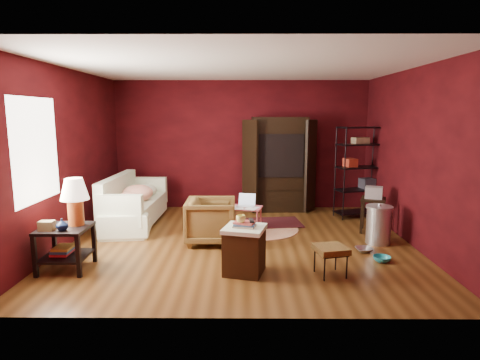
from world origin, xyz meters
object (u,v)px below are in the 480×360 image
at_px(hamper, 244,249).
at_px(tv_armoire, 279,162).
at_px(side_table, 70,215).
at_px(laptop_desk, 246,210).
at_px(armchair, 211,219).
at_px(sofa, 131,203).
at_px(wire_shelving, 360,168).

xyz_separation_m(hamper, tv_armoire, (0.75, 3.56, 0.72)).
bearing_deg(side_table, laptop_desk, 34.67).
height_order(armchair, hamper, armchair).
relative_size(armchair, side_table, 0.65).
bearing_deg(laptop_desk, side_table, -132.32).
xyz_separation_m(sofa, laptop_desk, (2.16, -0.54, 0.01)).
xyz_separation_m(armchair, side_table, (-1.80, -1.12, 0.34)).
height_order(side_table, wire_shelving, wire_shelving).
distance_m(side_table, hamper, 2.38).
xyz_separation_m(side_table, tv_armoire, (3.09, 3.40, 0.31)).
bearing_deg(laptop_desk, wire_shelving, 40.28).
xyz_separation_m(sofa, hamper, (2.13, -2.34, -0.08)).
height_order(sofa, armchair, sofa).
bearing_deg(armchair, tv_armoire, -29.87).
distance_m(sofa, hamper, 3.17).
height_order(armchair, tv_armoire, tv_armoire).
xyz_separation_m(side_table, hamper, (2.34, -0.16, -0.41)).
bearing_deg(laptop_desk, armchair, -124.20).
distance_m(armchair, wire_shelving, 3.39).
bearing_deg(side_table, armchair, 31.74).
height_order(hamper, tv_armoire, tv_armoire).
relative_size(armchair, hamper, 1.11).
bearing_deg(tv_armoire, hamper, -104.22).
bearing_deg(laptop_desk, sofa, 178.89).
bearing_deg(tv_armoire, wire_shelving, -22.34).
height_order(sofa, laptop_desk, sofa).
relative_size(armchair, tv_armoire, 0.40).
xyz_separation_m(laptop_desk, tv_armoire, (0.73, 1.76, 0.62)).
bearing_deg(armchair, wire_shelving, -59.61).
height_order(sofa, hamper, sofa).
distance_m(sofa, tv_armoire, 3.20).
relative_size(side_table, wire_shelving, 0.67).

